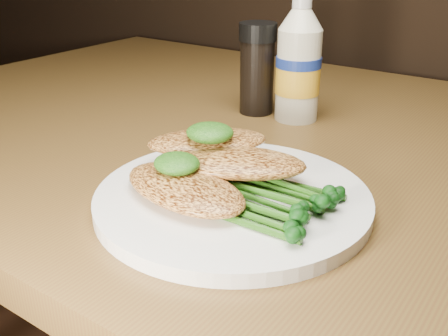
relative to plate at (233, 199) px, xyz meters
The scene contains 9 objects.
plate is the anchor object (origin of this frame).
chicken_front 0.05m from the plate, 128.21° to the right, with size 0.14×0.08×0.02m, color gold.
chicken_mid 0.04m from the plate, 121.65° to the left, with size 0.14×0.07×0.02m, color gold.
chicken_back 0.08m from the plate, 146.31° to the left, with size 0.13×0.06×0.02m, color gold.
pesto_front 0.06m from the plate, 150.23° to the right, with size 0.05×0.04×0.02m, color #073307.
pesto_back 0.07m from the plate, 149.60° to the left, with size 0.05×0.05×0.02m, color #073307.
broccolini_bundle 0.05m from the plate, ahead, with size 0.12×0.10×0.02m, color #245512, non-canonical shape.
mayo_bottle 0.29m from the plate, 105.32° to the left, with size 0.06×0.06×0.17m, color #EFE8CA, non-canonical shape.
pepper_grinder 0.30m from the plate, 117.49° to the left, with size 0.05×0.05×0.13m, color black, non-canonical shape.
Camera 1 is at (0.36, 0.47, 0.99)m, focal length 42.23 mm.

